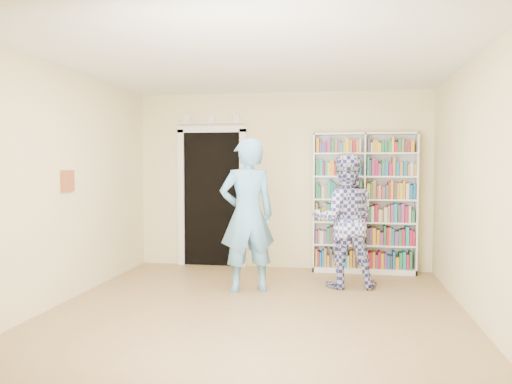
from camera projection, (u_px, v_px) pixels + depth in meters
floor at (254, 314)px, 5.29m from camera, size 5.00×5.00×0.00m
ceiling at (254, 57)px, 5.15m from camera, size 5.00×5.00×0.00m
wall_back at (281, 181)px, 7.69m from camera, size 4.50×0.00×4.50m
wall_left at (57, 186)px, 5.59m from camera, size 0.00×5.00×5.00m
wall_right at (481, 189)px, 4.85m from camera, size 0.00×5.00×5.00m
bookshelf at (364, 202)px, 7.34m from camera, size 1.50×0.28×2.06m
doorway at (212, 191)px, 7.85m from camera, size 1.10×0.08×2.43m
wall_art at (68, 181)px, 5.79m from camera, size 0.03×0.25×0.25m
man_blue at (247, 215)px, 6.24m from camera, size 0.83×0.70×1.92m
man_plaid at (345, 221)px, 6.46m from camera, size 0.90×0.74×1.74m
paper_sheet at (354, 216)px, 6.28m from camera, size 0.19×0.08×0.28m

